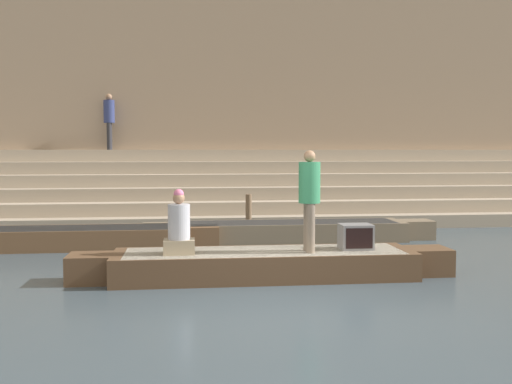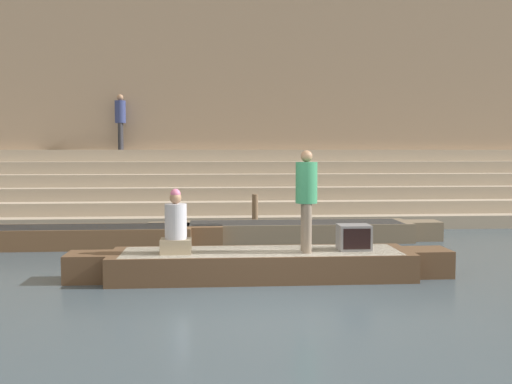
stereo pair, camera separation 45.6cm
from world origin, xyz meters
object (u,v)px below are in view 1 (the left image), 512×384
object	(u,v)px
person_rowing	(179,228)
moored_boat_distant	(291,231)
moored_boat_shore	(74,237)
mooring_post	(249,214)
person_standing	(309,194)
tv_set	(356,237)
rowboat_main	(264,263)
person_on_steps	(109,117)

from	to	relation	value
person_rowing	moored_boat_distant	bearing A→B (deg)	44.81
person_rowing	moored_boat_shore	distance (m)	4.30
moored_boat_distant	mooring_post	xyz separation A→B (m)	(-0.87, 1.18, 0.27)
person_standing	mooring_post	bearing A→B (deg)	82.31
person_rowing	tv_set	bearing A→B (deg)	-10.59
person_standing	mooring_post	distance (m)	5.38
rowboat_main	person_on_steps	distance (m)	9.94
moored_boat_shore	moored_boat_distant	world-z (taller)	same
rowboat_main	person_on_steps	world-z (taller)	person_on_steps
moored_boat_distant	person_on_steps	distance (m)	7.37
person_standing	moored_boat_shore	bearing A→B (deg)	128.25
tv_set	moored_boat_distant	distance (m)	3.97
moored_boat_distant	mooring_post	world-z (taller)	mooring_post
moored_boat_shore	mooring_post	size ratio (longest dim) A/B	6.17
person_rowing	person_on_steps	world-z (taller)	person_on_steps
tv_set	moored_boat_shore	size ratio (longest dim) A/B	0.09
moored_boat_shore	moored_boat_distant	bearing A→B (deg)	11.32
rowboat_main	person_on_steps	xyz separation A→B (m)	(-3.59, 8.82, 2.87)
tv_set	mooring_post	xyz separation A→B (m)	(-1.30, 5.11, -0.16)
rowboat_main	moored_boat_distant	xyz separation A→B (m)	(1.14, 3.95, -0.00)
mooring_post	person_rowing	bearing A→B (deg)	-107.69
rowboat_main	moored_boat_shore	world-z (taller)	rowboat_main
moored_boat_shore	person_rowing	bearing A→B (deg)	-51.45
moored_boat_shore	person_on_steps	xyz separation A→B (m)	(0.13, 5.36, 2.87)
person_rowing	tv_set	world-z (taller)	person_rowing
person_rowing	tv_set	size ratio (longest dim) A/B	1.97
rowboat_main	tv_set	bearing A→B (deg)	2.83
person_rowing	moored_boat_distant	xyz separation A→B (m)	(2.54, 4.06, -0.63)
person_standing	tv_set	world-z (taller)	person_standing
moored_boat_distant	mooring_post	bearing A→B (deg)	126.59
person_standing	moored_boat_distant	size ratio (longest dim) A/B	0.24
person_standing	moored_boat_shore	distance (m)	5.85
moored_boat_shore	mooring_post	bearing A→B (deg)	28.32
person_rowing	moored_boat_distant	world-z (taller)	person_rowing
rowboat_main	moored_boat_distant	world-z (taller)	rowboat_main
moored_boat_shore	tv_set	bearing A→B (deg)	-27.44
mooring_post	person_on_steps	xyz separation A→B (m)	(-3.86, 3.69, 2.60)
tv_set	person_rowing	bearing A→B (deg)	-178.77
tv_set	mooring_post	distance (m)	5.27
moored_boat_distant	person_on_steps	bearing A→B (deg)	134.51
person_standing	mooring_post	world-z (taller)	person_standing
person_standing	mooring_post	size ratio (longest dim) A/B	1.65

